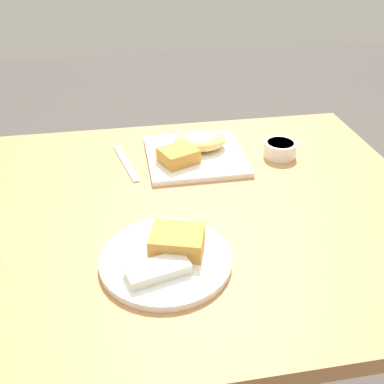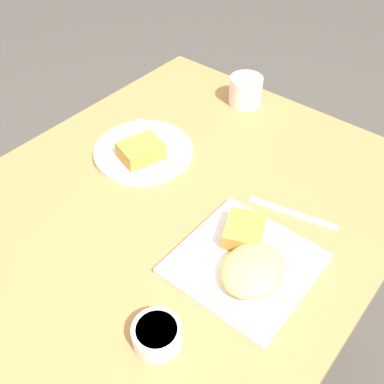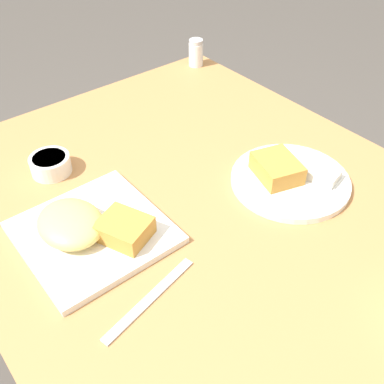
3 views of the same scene
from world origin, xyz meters
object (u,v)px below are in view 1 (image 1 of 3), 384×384
Objects in this scene: sauce_ramekin at (280,149)px; plate_square_near at (195,150)px; plate_oval_far at (168,256)px; butter_knife at (126,163)px.

plate_square_near is at bearing -8.12° from sauce_ramekin.
sauce_ramekin is (-0.35, -0.37, 0.01)m from plate_oval_far.
butter_knife is at bearing -81.43° from plate_oval_far.
plate_square_near reaches higher than butter_knife.
plate_square_near is 0.42m from plate_oval_far.
plate_oval_far is 0.40m from butter_knife.
sauce_ramekin is 0.41m from butter_knife.
plate_oval_far reaches higher than butter_knife.
sauce_ramekin is at bearing -133.11° from plate_oval_far.
plate_oval_far is at bearing 72.92° from plate_square_near.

